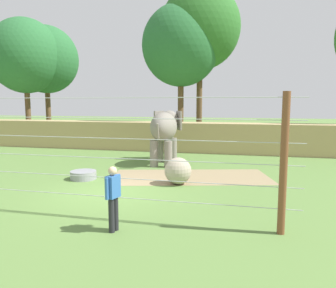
% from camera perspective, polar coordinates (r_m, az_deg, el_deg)
% --- Properties ---
extents(ground_plane, '(120.00, 120.00, 0.00)m').
position_cam_1_polar(ground_plane, '(12.06, -10.37, -8.45)').
color(ground_plane, '#5B7F3D').
extents(dirt_patch, '(7.34, 4.66, 0.01)m').
position_cam_1_polar(dirt_patch, '(14.43, 4.08, -5.72)').
color(dirt_patch, '#937F5B').
rests_on(dirt_patch, ground).
extents(embankment_wall, '(36.00, 1.80, 1.92)m').
position_cam_1_polar(embankment_wall, '(22.04, 0.93, 1.32)').
color(embankment_wall, tan).
rests_on(embankment_wall, ground).
extents(elephant, '(1.59, 3.78, 2.80)m').
position_cam_1_polar(elephant, '(17.24, -0.54, 2.65)').
color(elephant, gray).
rests_on(elephant, ground).
extents(enrichment_ball, '(1.08, 1.08, 1.08)m').
position_cam_1_polar(enrichment_ball, '(13.02, 1.75, -4.72)').
color(enrichment_ball, tan).
rests_on(enrichment_ball, ground).
extents(cable_fence, '(12.32, 0.19, 3.51)m').
position_cam_1_polar(cable_fence, '(9.58, -16.38, -1.79)').
color(cable_fence, brown).
rests_on(cable_fence, ground).
extents(zookeeper, '(0.31, 0.59, 1.67)m').
position_cam_1_polar(zookeeper, '(8.37, -9.58, -8.90)').
color(zookeeper, '#232328').
rests_on(zookeeper, ground).
extents(water_tub, '(1.10, 1.10, 0.35)m').
position_cam_1_polar(water_tub, '(14.39, -14.58, -5.25)').
color(water_tub, gray).
rests_on(water_tub, ground).
extents(tree_left_of_centre, '(5.87, 5.87, 10.18)m').
position_cam_1_polar(tree_left_of_centre, '(30.48, -23.71, 13.90)').
color(tree_left_of_centre, brown).
rests_on(tree_left_of_centre, ground).
extents(tree_behind_wall, '(5.61, 5.61, 9.95)m').
position_cam_1_polar(tree_behind_wall, '(31.54, -20.55, 13.62)').
color(tree_behind_wall, brown).
rests_on(tree_behind_wall, ground).
extents(tree_right_of_centre, '(5.83, 5.83, 10.55)m').
position_cam_1_polar(tree_right_of_centre, '(25.44, 2.28, 16.83)').
color(tree_right_of_centre, brown).
rests_on(tree_right_of_centre, ground).
extents(tree_far_right, '(6.02, 6.02, 12.01)m').
position_cam_1_polar(tree_far_right, '(26.16, 5.65, 19.55)').
color(tree_far_right, brown).
rests_on(tree_far_right, ground).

